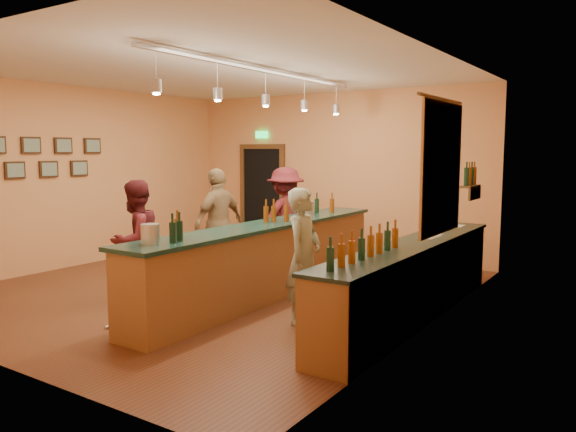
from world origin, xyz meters
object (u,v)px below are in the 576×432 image
Objects in this scene: customer_a at (136,241)px; customer_b at (219,223)px; tasting_bar at (266,255)px; bartender at (304,256)px; bar_stool at (422,246)px; back_counter at (412,279)px; customer_c at (285,218)px.

customer_b reaches higher than customer_a.
tasting_bar is 3.13× the size of bartender.
customer_b is 3.29m from bar_stool.
back_counter is 6.52× the size of bar_stool.
customer_a reaches higher than tasting_bar.
bar_stool is at bearing 106.63° from back_counter.
customer_b is at bearing -150.80° from bar_stool.
bartender is 3.27m from customer_c.
bartender is at bearing 60.56° from customer_c.
bartender is 2.80m from customer_b.
tasting_bar is 2.65m from bar_stool.
back_counter is 2.79× the size of bartender.
customer_a is at bearing -139.72° from tasting_bar.
customer_a reaches higher than bar_stool.
customer_a is at bearing 3.20° from customer_b.
customer_a is (-3.44, -1.34, 0.35)m from back_counter.
back_counter is at bearing 83.76° from customer_c.
customer_c reaches higher than customer_a.
customer_b is 1.01× the size of customer_c.
bartender is at bearing -137.74° from back_counter.
back_counter is 0.89× the size of tasting_bar.
back_counter is 1.40m from bartender.
bar_stool is (-0.60, 2.02, 0.07)m from back_counter.
bartender is 0.98× the size of customer_a.
customer_b reaches higher than back_counter.
customer_b is at bearing 173.01° from back_counter.
back_counter is 3.71m from customer_a.
tasting_bar is at bearing 49.23° from customer_c.
bartender is 2.48m from customer_a.
customer_b reaches higher than bartender.
bartender reaches higher than bar_stool.
bartender is at bearing 64.08° from customer_b.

